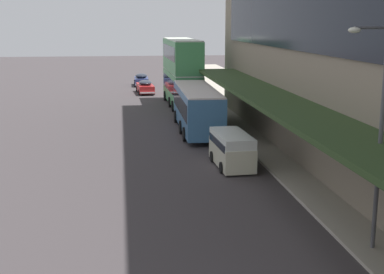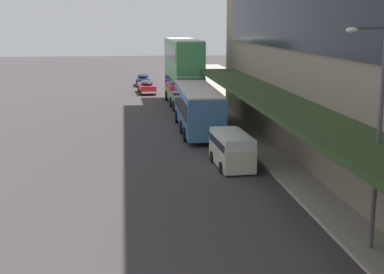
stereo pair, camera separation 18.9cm
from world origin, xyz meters
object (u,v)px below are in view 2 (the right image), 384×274
(transit_bus_kerbside_rear, at_px, (183,70))
(sedan_lead_mid, at_px, (147,87))
(transit_bus_kerbside_front, at_px, (198,107))
(street_lamp, at_px, (375,125))
(vw_van, at_px, (231,148))
(sedan_second_near, at_px, (143,80))

(transit_bus_kerbside_rear, bearing_deg, sedan_lead_mid, 108.21)
(transit_bus_kerbside_front, relative_size, sedan_lead_mid, 2.20)
(transit_bus_kerbside_front, height_order, street_lamp, street_lamp)
(transit_bus_kerbside_rear, bearing_deg, vw_van, -89.40)
(transit_bus_kerbside_rear, relative_size, vw_van, 2.41)
(transit_bus_kerbside_front, xyz_separation_m, sedan_lead_mid, (-2.89, 22.44, -1.13))
(sedan_second_near, distance_m, street_lamp, 52.93)
(sedan_second_near, bearing_deg, street_lamp, -83.31)
(transit_bus_kerbside_rear, bearing_deg, transit_bus_kerbside_front, -91.35)
(vw_van, distance_m, street_lamp, 12.93)
(transit_bus_kerbside_rear, xyz_separation_m, sedan_second_near, (-3.34, 17.37, -2.71))
(transit_bus_kerbside_front, bearing_deg, vw_van, -86.96)
(vw_van, xyz_separation_m, street_lamp, (2.57, -12.15, 3.59))
(transit_bus_kerbside_front, xyz_separation_m, street_lamp, (3.11, -22.32, 2.80))
(street_lamp, bearing_deg, transit_bus_kerbside_front, 97.93)
(transit_bus_kerbside_rear, distance_m, sedan_second_near, 17.89)
(sedan_lead_mid, relative_size, vw_van, 1.10)
(transit_bus_kerbside_front, height_order, transit_bus_kerbside_rear, transit_bus_kerbside_rear)
(transit_bus_kerbside_rear, distance_m, street_lamp, 35.19)
(vw_van, bearing_deg, transit_bus_kerbside_rear, 90.60)
(transit_bus_kerbside_rear, relative_size, sedan_second_near, 2.57)
(sedan_lead_mid, height_order, vw_van, vw_van)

